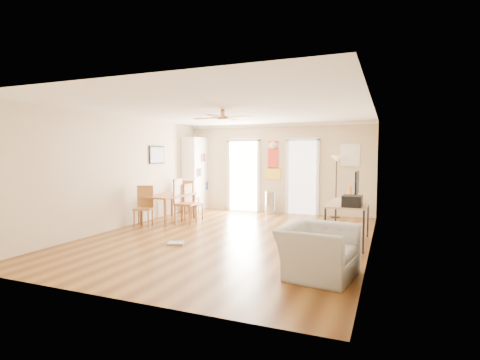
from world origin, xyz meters
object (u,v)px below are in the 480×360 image
at_px(printer, 352,201).
at_px(wastebasket_a, 325,234).
at_px(dining_chair_right_b, 186,201).
at_px(computer_desk, 348,223).
at_px(torchiere_lamp, 336,187).
at_px(dining_chair_far, 191,197).
at_px(wastebasket_b, 290,235).
at_px(trash_can, 271,203).
at_px(armchair, 318,251).
at_px(dining_chair_right_a, 194,203).
at_px(dining_table, 169,208).
at_px(bookshelf, 196,174).
at_px(dining_chair_near, 143,206).

relative_size(printer, wastebasket_a, 1.24).
bearing_deg(printer, dining_chair_right_b, 165.96).
bearing_deg(computer_desk, torchiere_lamp, 102.04).
height_order(dining_chair_far, wastebasket_b, dining_chair_far).
relative_size(trash_can, armchair, 0.60).
xyz_separation_m(dining_chair_right_b, wastebasket_b, (2.90, -0.99, -0.39)).
height_order(trash_can, armchair, armchair).
relative_size(wastebasket_a, armchair, 0.29).
bearing_deg(dining_chair_right_a, dining_chair_far, 32.95).
relative_size(dining_chair_right_a, armchair, 0.87).
bearing_deg(printer, computer_desk, 103.42).
distance_m(dining_table, dining_chair_right_a, 0.64).
xyz_separation_m(dining_chair_right_b, trash_can, (1.51, 2.19, -0.23)).
relative_size(wastebasket_a, wastebasket_b, 0.95).
relative_size(bookshelf, dining_table, 1.61).
distance_m(dining_chair_right_a, printer, 4.34).
bearing_deg(bookshelf, dining_chair_right_a, -79.06).
bearing_deg(armchair, trash_can, 33.35).
distance_m(dining_table, dining_chair_far, 1.43).
relative_size(bookshelf, armchair, 2.06).
relative_size(bookshelf, torchiere_lamp, 1.32).
height_order(dining_chair_right_b, torchiere_lamp, torchiere_lamp).
relative_size(dining_table, wastebasket_b, 4.21).
bearing_deg(wastebasket_b, bookshelf, 140.09).
bearing_deg(wastebasket_b, dining_chair_right_a, 154.29).
xyz_separation_m(dining_chair_far, wastebasket_b, (3.63, -2.50, -0.31)).
height_order(dining_chair_far, wastebasket_a, dining_chair_far).
distance_m(dining_chair_right_b, dining_chair_far, 1.67).
xyz_separation_m(dining_chair_right_b, torchiere_lamp, (3.33, 2.28, 0.29)).
bearing_deg(dining_chair_right_b, bookshelf, 15.45).
relative_size(dining_chair_right_b, trash_can, 1.69).
relative_size(dining_chair_right_a, wastebasket_b, 2.86).
xyz_separation_m(trash_can, torchiere_lamp, (1.82, 0.10, 0.51)).
relative_size(bookshelf, wastebasket_b, 6.77).
height_order(dining_chair_near, computer_desk, dining_chair_near).
distance_m(dining_chair_far, wastebasket_a, 4.73).
distance_m(bookshelf, dining_chair_right_a, 2.11).
height_order(bookshelf, armchair, bookshelf).
bearing_deg(dining_chair_right_a, bookshelf, 26.72).
distance_m(bookshelf, torchiere_lamp, 4.24).
relative_size(torchiere_lamp, computer_desk, 1.14).
bearing_deg(trash_can, dining_chair_right_b, -124.60).
bearing_deg(bookshelf, computer_desk, -45.58).
relative_size(torchiere_lamp, printer, 4.36).
bearing_deg(dining_table, armchair, -33.25).
distance_m(dining_chair_right_b, dining_chair_near, 1.02).
distance_m(dining_table, wastebasket_a, 4.11).
height_order(printer, armchair, printer).
bearing_deg(dining_chair_near, trash_can, 32.20).
bearing_deg(printer, dining_chair_right_a, 160.79).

